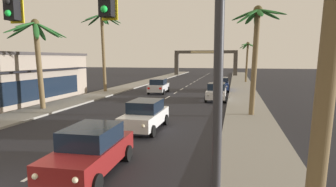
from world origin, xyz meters
The scene contains 14 objects.
sidewalk_right centered at (7.80, 20.00, 0.07)m, with size 3.20×110.00×0.14m, color gray.
sidewalk_left centered at (-7.80, 20.00, 0.07)m, with size 3.20×110.00×0.14m, color gray.
lane_markings centered at (0.42, 20.84, 0.00)m, with size 4.28×89.93×0.01m.
traffic_signal_mast centered at (2.81, -0.16, 4.99)m, with size 10.79×0.41×6.87m.
sedan_lead_at_stop_bar centered at (1.90, 2.18, 0.85)m, with size 2.08×4.50×1.68m.
sedan_third_in_queue centered at (1.86, 8.57, 0.85)m, with size 1.96×4.46×1.68m.
sedan_oncoming_far centered at (-1.85, 25.17, 0.85)m, with size 2.11×4.51×1.68m.
sedan_parked_nearest_kerb centered at (5.17, 29.37, 0.85)m, with size 2.06×4.49×1.68m.
sedan_parked_mid_kerb centered at (5.10, 20.95, 0.85)m, with size 1.97×4.46×1.68m.
palm_left_second centered at (-8.15, 12.59, 5.10)m, with size 4.71×4.79×7.06m.
palm_left_third centered at (-8.44, 24.47, 6.61)m, with size 4.66×4.83×9.39m.
palm_right_second centered at (8.14, 13.78, 5.50)m, with size 3.70×3.51×7.59m.
palm_right_farthest centered at (8.69, 42.29, 4.79)m, with size 2.91×2.89×6.72m.
town_gateway_arch centered at (0.00, 60.10, 3.84)m, with size 14.58×0.90×5.84m.
Camera 1 is at (6.79, -6.64, 4.08)m, focal length 30.33 mm.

